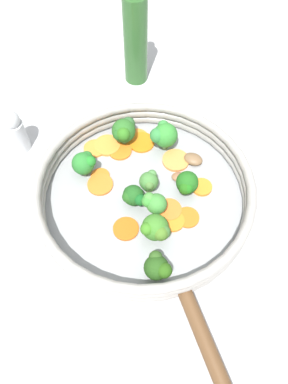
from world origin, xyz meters
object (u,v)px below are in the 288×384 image
at_px(carrot_slice_12, 187,217).
at_px(broccoli_floret_4, 124,131).
at_px(carrot_slice_9, 142,142).
at_px(broccoli_floret_3, 187,184).
at_px(carrot_slice_11, 169,210).
at_px(broccoli_floret_2, 164,135).
at_px(carrot_slice_4, 95,149).
at_px(carrot_slice_5, 100,176).
at_px(salt_shaker, 15,131).
at_px(broccoli_floret_6, 149,181).
at_px(skillet, 144,199).
at_px(carrot_slice_7, 176,160).
at_px(carrot_slice_0, 100,184).
at_px(carrot_slice_2, 172,221).
at_px(carrot_slice_1, 106,146).
at_px(mushroom_piece_1, 193,159).
at_px(carrot_slice_6, 202,187).
at_px(carrot_slice_8, 126,229).
at_px(carrot_slice_10, 137,138).
at_px(carrot_slice_3, 120,151).
at_px(mushroom_piece_0, 177,175).
at_px(broccoli_floret_0, 134,197).
at_px(broccoli_floret_7, 153,204).
at_px(broccoli_floret_5, 156,229).
at_px(broccoli_floret_1, 157,267).
at_px(broccoli_floret_8, 84,163).
at_px(oil_bottle, 136,39).

height_order(carrot_slice_12, broccoli_floret_4, broccoli_floret_4).
height_order(carrot_slice_9, broccoli_floret_3, broccoli_floret_3).
bearing_deg(carrot_slice_11, broccoli_floret_2, -28.92).
distance_m(carrot_slice_4, carrot_slice_11, 0.18).
distance_m(carrot_slice_5, broccoli_floret_3, 0.15).
bearing_deg(salt_shaker, carrot_slice_9, -121.53).
height_order(broccoli_floret_6, salt_shaker, salt_shaker).
xyz_separation_m(carrot_slice_4, salt_shaker, (0.08, 0.11, 0.03)).
bearing_deg(skillet, carrot_slice_7, -68.67).
relative_size(carrot_slice_0, carrot_slice_9, 0.93).
height_order(carrot_slice_2, carrot_slice_7, same).
relative_size(carrot_slice_0, broccoli_floret_2, 0.80).
bearing_deg(carrot_slice_7, carrot_slice_1, 43.55).
bearing_deg(broccoli_floret_3, carrot_slice_7, -19.09).
height_order(skillet, mushroom_piece_1, mushroom_piece_1).
distance_m(carrot_slice_4, carrot_slice_6, 0.20).
distance_m(carrot_slice_0, carrot_slice_8, 0.09).
bearing_deg(carrot_slice_10, broccoli_floret_4, 85.84).
xyz_separation_m(carrot_slice_3, carrot_slice_8, (-0.14, 0.07, -0.00)).
relative_size(broccoli_floret_2, salt_shaker, 0.62).
bearing_deg(carrot_slice_2, carrot_slice_8, 68.96).
bearing_deg(mushroom_piece_1, carrot_slice_3, 48.37).
height_order(carrot_slice_8, mushroom_piece_0, mushroom_piece_0).
xyz_separation_m(carrot_slice_9, carrot_slice_10, (0.01, 0.00, -0.00)).
bearing_deg(skillet, broccoli_floret_0, 97.94).
xyz_separation_m(broccoli_floret_7, salt_shaker, (0.25, 0.13, 0.00)).
distance_m(broccoli_floret_6, mushroom_piece_0, 0.06).
xyz_separation_m(carrot_slice_3, broccoli_floret_7, (-0.14, 0.02, 0.03)).
relative_size(carrot_slice_9, mushroom_piece_1, 1.39).
relative_size(broccoli_floret_5, mushroom_piece_0, 1.95).
xyz_separation_m(broccoli_floret_3, broccoli_floret_5, (-0.05, 0.09, 0.01)).
bearing_deg(carrot_slice_9, carrot_slice_3, 85.19).
height_order(carrot_slice_2, salt_shaker, salt_shaker).
bearing_deg(broccoli_floret_2, carrot_slice_7, -177.64).
xyz_separation_m(carrot_slice_2, broccoli_floret_1, (-0.06, 0.07, 0.02)).
distance_m(carrot_slice_12, broccoli_floret_7, 0.06).
height_order(carrot_slice_3, mushroom_piece_1, mushroom_piece_1).
relative_size(carrot_slice_8, carrot_slice_9, 0.88).
height_order(carrot_slice_2, broccoli_floret_2, broccoli_floret_2).
height_order(broccoli_floret_1, broccoli_floret_5, broccoli_floret_5).
distance_m(carrot_slice_2, carrot_slice_11, 0.02).
relative_size(carrot_slice_1, salt_shaker, 0.54).
relative_size(broccoli_floret_2, mushroom_piece_1, 1.62).
height_order(carrot_slice_3, broccoli_floret_8, broccoli_floret_8).
relative_size(carrot_slice_2, broccoli_floret_6, 0.99).
xyz_separation_m(carrot_slice_1, carrot_slice_2, (-0.19, -0.02, -0.00)).
bearing_deg(carrot_slice_0, broccoli_floret_3, -126.49).
relative_size(skillet, broccoli_floret_0, 8.21).
distance_m(carrot_slice_11, oil_bottle, 0.34).
height_order(skillet, carrot_slice_10, carrot_slice_10).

